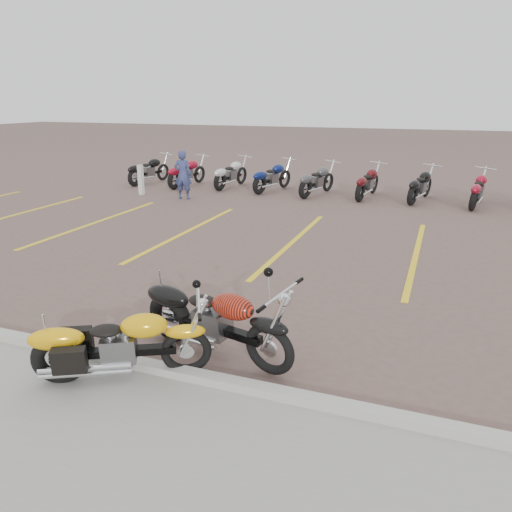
{
  "coord_description": "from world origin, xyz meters",
  "views": [
    {
      "loc": [
        3.09,
        -6.51,
        3.14
      ],
      "look_at": [
        0.43,
        0.53,
        0.75
      ],
      "focal_mm": 35.0,
      "sensor_mm": 36.0,
      "label": 1
    }
  ],
  "objects_px": {
    "flame_cruiser": "(214,322)",
    "person_a": "(183,175)",
    "yellow_cruiser": "(119,346)",
    "bollard": "(141,180)"
  },
  "relations": [
    {
      "from": "yellow_cruiser",
      "to": "flame_cruiser",
      "type": "height_order",
      "value": "flame_cruiser"
    },
    {
      "from": "person_a",
      "to": "yellow_cruiser",
      "type": "bearing_deg",
      "value": 105.68
    },
    {
      "from": "flame_cruiser",
      "to": "bollard",
      "type": "xyz_separation_m",
      "value": [
        -7.08,
        9.21,
        0.04
      ]
    },
    {
      "from": "yellow_cruiser",
      "to": "flame_cruiser",
      "type": "distance_m",
      "value": 1.19
    },
    {
      "from": "person_a",
      "to": "bollard",
      "type": "distance_m",
      "value": 1.74
    },
    {
      "from": "flame_cruiser",
      "to": "person_a",
      "type": "height_order",
      "value": "person_a"
    },
    {
      "from": "bollard",
      "to": "flame_cruiser",
      "type": "bearing_deg",
      "value": -52.46
    },
    {
      "from": "yellow_cruiser",
      "to": "person_a",
      "type": "xyz_separation_m",
      "value": [
        -4.58,
        9.93,
        0.36
      ]
    },
    {
      "from": "flame_cruiser",
      "to": "person_a",
      "type": "bearing_deg",
      "value": 134.33
    },
    {
      "from": "yellow_cruiser",
      "to": "bollard",
      "type": "xyz_separation_m",
      "value": [
        -6.29,
        10.1,
        0.08
      ]
    }
  ]
}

